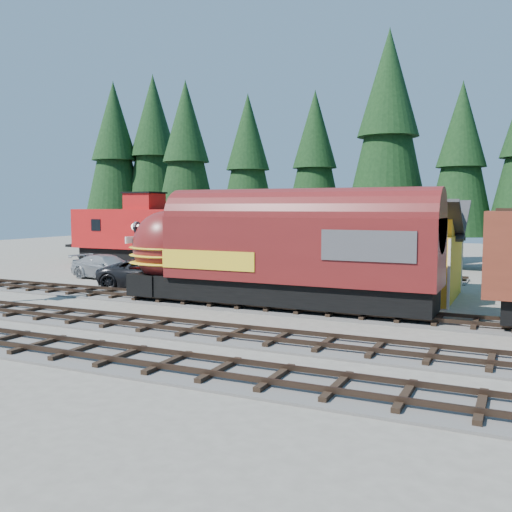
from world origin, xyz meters
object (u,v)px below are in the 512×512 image
at_px(caboose, 135,232).
at_px(depot, 345,241).
at_px(locomotive, 265,256).
at_px(pickup_truck_a, 154,274).
at_px(pickup_truck_b, 107,267).

bearing_deg(caboose, depot, -20.19).
height_order(locomotive, pickup_truck_a, locomotive).
distance_m(pickup_truck_a, pickup_truck_b, 6.07).
height_order(depot, caboose, caboose).
bearing_deg(locomotive, depot, 72.28).
height_order(depot, pickup_truck_a, depot).
bearing_deg(depot, locomotive, -107.72).
xyz_separation_m(locomotive, pickup_truck_a, (-8.76, 3.19, -1.65)).
bearing_deg(pickup_truck_a, depot, -87.48).
xyz_separation_m(depot, pickup_truck_b, (-16.40, -0.86, -2.15)).
height_order(locomotive, caboose, caboose).
distance_m(caboose, pickup_truck_b, 9.47).
relative_size(depot, locomotive, 0.80).
relative_size(pickup_truck_a, pickup_truck_b, 1.16).
relative_size(locomotive, caboose, 1.47).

